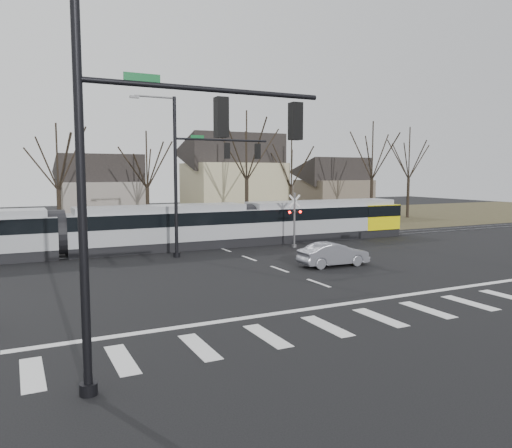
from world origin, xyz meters
name	(u,v)px	position (x,y,z in m)	size (l,w,h in m)	color
ground	(343,292)	(0.00, 0.00, 0.00)	(140.00, 140.00, 0.00)	black
grass_verge	(158,226)	(0.00, 32.00, 0.01)	(140.00, 28.00, 0.01)	#38331E
crosswalk	(404,313)	(0.00, -4.00, 0.01)	(27.00, 2.60, 0.01)	silver
stop_line	(368,301)	(0.00, -1.80, 0.01)	(28.00, 0.35, 0.01)	silver
lane_dashes	(215,246)	(0.00, 16.00, 0.01)	(0.18, 30.00, 0.01)	silver
rail_pair	(216,246)	(0.00, 15.80, 0.03)	(90.00, 1.52, 0.06)	#59595E
tram	(160,226)	(-4.13, 16.00, 1.72)	(41.54, 3.08, 3.15)	gray
sedan	(334,254)	(3.33, 5.47, 0.69)	(4.25, 1.61, 1.39)	slate
signal_pole_near_left	(148,163)	(-10.41, -6.00, 5.70)	(9.28, 0.44, 10.20)	black
signal_pole_far	(199,169)	(-2.41, 12.50, 5.70)	(9.28, 0.44, 10.20)	black
rail_crossing_signal	(294,222)	(5.00, 12.79, 1.89)	(1.08, 0.36, 4.00)	#59595B
tree_row	(195,178)	(2.00, 26.00, 5.00)	(59.20, 7.20, 10.00)	black
house_b	(100,187)	(-5.00, 36.00, 3.97)	(8.64, 7.56, 7.65)	slate
house_c	(233,175)	(9.00, 33.00, 5.23)	(10.80, 8.64, 10.10)	tan
house_d	(334,184)	(24.00, 35.00, 3.97)	(8.64, 7.56, 7.65)	brown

